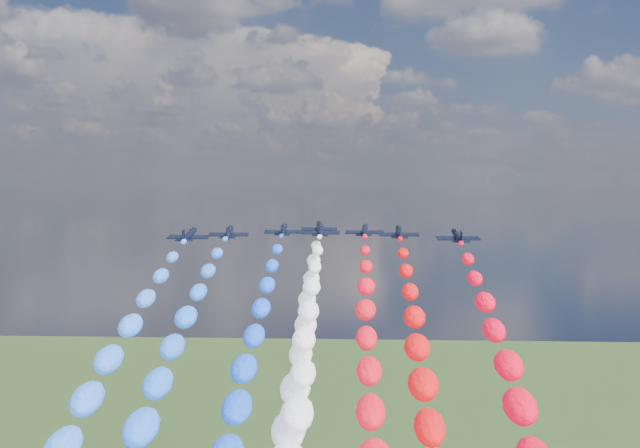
# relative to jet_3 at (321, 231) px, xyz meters

# --- Properties ---
(jet_0) EXTENTS (9.61, 12.83, 5.06)m
(jet_0) POSITION_rel_jet_3_xyz_m (-28.00, -15.03, 0.00)
(jet_0) COLOR black
(trail_0) EXTENTS (5.91, 130.42, 48.29)m
(trail_0) POSITION_rel_jet_3_xyz_m (-28.00, -82.32, -22.22)
(trail_0) COLOR #2D73FB
(jet_1) EXTENTS (9.78, 12.94, 5.06)m
(jet_1) POSITION_rel_jet_3_xyz_m (-20.58, -7.02, 0.00)
(jet_1) COLOR black
(trail_1) EXTENTS (5.91, 130.42, 48.29)m
(trail_1) POSITION_rel_jet_3_xyz_m (-20.58, -74.31, -22.22)
(trail_1) COLOR blue
(jet_2) EXTENTS (9.16, 12.51, 5.06)m
(jet_2) POSITION_rel_jet_3_xyz_m (-9.05, 2.35, 0.00)
(jet_2) COLOR black
(trail_2) EXTENTS (5.91, 130.42, 48.29)m
(trail_2) POSITION_rel_jet_3_xyz_m (-9.05, -64.94, -22.22)
(trail_2) COLOR blue
(jet_3) EXTENTS (9.08, 12.45, 5.06)m
(jet_3) POSITION_rel_jet_3_xyz_m (0.00, 0.00, 0.00)
(jet_3) COLOR black
(trail_3) EXTENTS (5.91, 130.42, 48.29)m
(trail_3) POSITION_rel_jet_3_xyz_m (0.00, -67.29, -22.22)
(trail_3) COLOR white
(jet_4) EXTENTS (9.50, 12.75, 5.06)m
(jet_4) POSITION_rel_jet_3_xyz_m (-1.00, 12.67, 0.00)
(jet_4) COLOR black
(trail_4) EXTENTS (5.91, 130.42, 48.29)m
(trail_4) POSITION_rel_jet_3_xyz_m (-1.00, -54.62, -22.22)
(trail_4) COLOR white
(jet_5) EXTENTS (9.80, 12.96, 5.06)m
(jet_5) POSITION_rel_jet_3_xyz_m (10.38, 1.59, 0.00)
(jet_5) COLOR black
(trail_5) EXTENTS (5.91, 130.42, 48.29)m
(trail_5) POSITION_rel_jet_3_xyz_m (10.38, -65.70, -22.22)
(trail_5) COLOR red
(jet_6) EXTENTS (9.35, 12.64, 5.06)m
(jet_6) POSITION_rel_jet_3_xyz_m (18.13, -5.05, 0.00)
(jet_6) COLOR black
(trail_6) EXTENTS (5.91, 130.42, 48.29)m
(trail_6) POSITION_rel_jet_3_xyz_m (18.13, -72.34, -22.22)
(trail_6) COLOR red
(jet_7) EXTENTS (9.54, 12.78, 5.06)m
(jet_7) POSITION_rel_jet_3_xyz_m (29.96, -15.87, 0.00)
(jet_7) COLOR black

